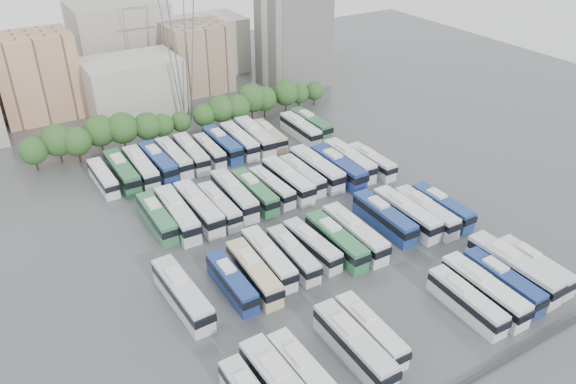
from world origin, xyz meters
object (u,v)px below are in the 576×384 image
bus_r3_s9 (255,136)px  bus_r0_s10 (484,290)px  bus_r0_s4 (354,345)px  bus_r0_s9 (466,301)px  bus_r3_s0 (103,177)px  bus_r3_s4 (174,157)px  bus_r1_s6 (312,245)px  bus_r1_s11 (406,213)px  electricity_pylon (179,33)px  bus_r1_s4 (269,258)px  bus_r2_s5 (234,194)px  bus_r3_s6 (209,150)px  bus_r2_s12 (349,160)px  bus_r1_s7 (336,240)px  bus_r1_s8 (354,233)px  bus_r0_s12 (513,268)px  bus_r3_s1 (122,171)px  bus_r3_s8 (239,140)px  bus_r2_s3 (199,207)px  bus_r0_s13 (535,266)px  bus_r1_s13 (442,206)px  bus_r1_s12 (426,212)px  bus_r2_s10 (317,168)px  bus_r3_s5 (191,153)px  bus_r2_s13 (371,161)px  bus_r2_s11 (338,167)px  bus_r3_s7 (222,144)px  bus_r1_s3 (254,272)px  bus_r2_s9 (302,175)px  bus_r3_s3 (158,162)px  bus_r2_s4 (219,206)px  bus_r0_s5 (370,330)px  bus_r2_s7 (272,187)px  bus_r3_s10 (269,135)px  bus_r2_s1 (157,217)px  bus_r1_s5 (293,254)px  apartment_tower (293,31)px  bus_r2_s8 (288,180)px  bus_r3_s13 (311,123)px  bus_r1_s10 (384,217)px  bus_r3_s2 (141,167)px  bus_r2_s6 (254,192)px  bus_r0_s11 (502,281)px

bus_r3_s9 → bus_r0_s10: bearing=-83.8°
bus_r0_s4 → bus_r0_s9: bearing=-4.0°
bus_r3_s0 → bus_r3_s4: bearing=2.3°
bus_r1_s6 → bus_r1_s11: bearing=-6.0°
bus_r1_s6 → bus_r3_s0: size_ratio=1.02×
electricity_pylon → bus_r1_s4: bearing=-100.8°
bus_r2_s5 → bus_r3_s6: bearing=80.4°
bus_r2_s12 → bus_r3_s0: (-39.66, 16.95, -0.31)m
electricity_pylon → bus_r1_s7: 58.71m
bus_r1_s8 → bus_r1_s11: 10.00m
bus_r0_s12 → bus_r3_s1: bearing=123.4°
bus_r0_s4 → bus_r2_s12: 44.99m
bus_r3_s8 → bus_r2_s3: bearing=-129.8°
bus_r0_s13 → bus_r1_s13: 17.38m
bus_r1_s12 → bus_r2_s10: (-6.72, 20.32, 0.17)m
bus_r3_s5 → bus_r2_s13: bearing=-33.9°
bus_r2_s11 → bus_r3_s7: (-13.30, 19.34, -0.12)m
bus_r1_s3 → bus_r2_s9: bearing=46.7°
bus_r1_s4 → bus_r3_s4: bus_r3_s4 is taller
bus_r0_s4 → bus_r1_s7: (9.91, 17.42, -0.03)m
bus_r2_s10 → bus_r3_s7: bearing=118.3°
bus_r1_s13 → bus_r2_s12: bearing=98.9°
bus_r1_s12 → bus_r3_s4: bearing=126.1°
bus_r1_s13 → electricity_pylon: bearing=108.4°
bus_r1_s11 → bus_r3_s3: bus_r1_s11 is taller
bus_r0_s4 → bus_r2_s4: bearing=90.5°
bus_r0_s5 → bus_r3_s7: (6.50, 53.57, 0.22)m
bus_r1_s4 → bus_r2_s7: 19.72m
bus_r0_s4 → bus_r3_s1: 54.32m
bus_r2_s4 → bus_r3_s10: (19.81, 19.08, -0.07)m
bus_r2_s1 → bus_r2_s7: bus_r2_s1 is taller
bus_r3_s0 → bus_r3_s6: bearing=0.2°
bus_r1_s5 → apartment_tower: bearing=60.6°
bus_r2_s8 → bus_r3_s13: 24.43m
bus_r0_s13 → bus_r2_s7: size_ratio=1.01×
bus_r2_s4 → bus_r3_s5: (3.32, 19.31, 0.15)m
bus_r1_s13 → bus_r2_s12: 20.30m
bus_r3_s8 → bus_r1_s11: bearing=-73.3°
bus_r0_s10 → bus_r1_s10: (0.02, 19.56, -0.02)m
bus_r1_s8 → bus_r2_s12: (13.14, 19.09, 0.02)m
bus_r0_s10 → bus_r3_s2: bearing=116.8°
bus_r1_s7 → bus_r1_s11: (13.24, 0.20, 0.07)m
electricity_pylon → bus_r2_s8: size_ratio=2.60×
bus_r1_s12 → bus_r2_s6: size_ratio=1.01×
bus_r3_s6 → bus_r2_s7: bearing=-78.9°
bus_r2_s1 → bus_r3_s5: (12.90, 17.65, 0.10)m
bus_r0_s11 → bus_r0_s12: bearing=17.5°
bus_r1_s7 → bus_r3_s1: bus_r3_s1 is taller
apartment_tower → bus_r2_s4: apartment_tower is taller
bus_r3_s3 → bus_r3_s7: (13.11, 0.82, -0.03)m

